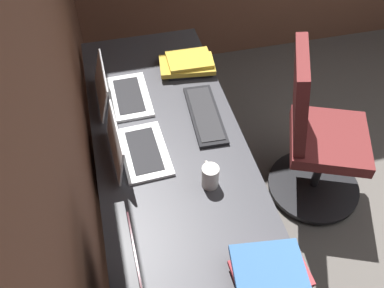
% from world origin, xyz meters
% --- Properties ---
extents(wall_back, '(5.03, 0.10, 2.60)m').
position_xyz_m(wall_back, '(0.00, 2.04, 1.30)').
color(wall_back, brown).
rests_on(wall_back, ground).
extents(desk, '(2.27, 0.69, 0.73)m').
position_xyz_m(desk, '(0.38, 1.63, 0.67)').
color(desk, '#38383D').
rests_on(desk, ground).
extents(drawer_pedestal, '(0.40, 0.51, 0.69)m').
position_xyz_m(drawer_pedestal, '(0.65, 1.65, 0.35)').
color(drawer_pedestal, '#38383D').
rests_on(drawer_pedestal, ground).
extents(laptop_leftmost, '(0.35, 0.26, 0.20)m').
position_xyz_m(laptop_leftmost, '(0.58, 1.80, 0.78)').
color(laptop_leftmost, white).
rests_on(laptop_leftmost, desk).
extents(laptop_left, '(0.35, 0.26, 0.20)m').
position_xyz_m(laptop_left, '(0.97, 1.81, 0.78)').
color(laptop_left, white).
rests_on(laptop_left, desk).
extents(keyboard_main, '(0.43, 0.16, 0.02)m').
position_xyz_m(keyboard_main, '(0.74, 1.42, 0.74)').
color(keyboard_main, black).
rests_on(keyboard_main, desk).
extents(book_stack_near, '(0.23, 0.28, 0.07)m').
position_xyz_m(book_stack_near, '(-0.11, 1.42, 0.77)').
color(book_stack_near, '#B2383D').
rests_on(book_stack_near, desk).
extents(book_stack_far, '(0.22, 0.31, 0.07)m').
position_xyz_m(book_stack_far, '(1.13, 1.41, 0.76)').
color(book_stack_far, black).
rests_on(book_stack_far, desk).
extents(coffee_mug, '(0.11, 0.07, 0.10)m').
position_xyz_m(coffee_mug, '(0.34, 1.51, 0.78)').
color(coffee_mug, silver).
rests_on(coffee_mug, desk).
extents(office_chair, '(0.57, 0.61, 0.97)m').
position_xyz_m(office_chair, '(0.70, 0.79, 0.46)').
color(office_chair, maroon).
rests_on(office_chair, ground).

